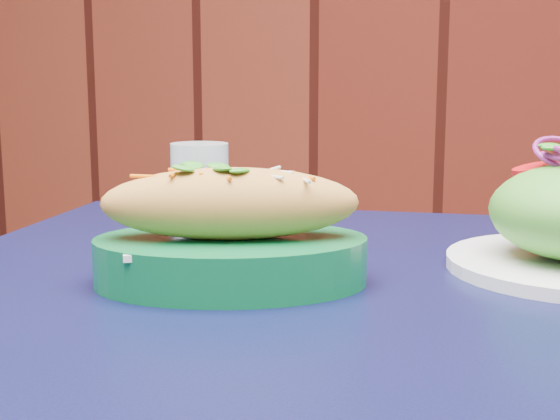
% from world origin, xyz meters
% --- Properties ---
extents(cafe_table, '(0.87, 0.87, 0.75)m').
position_xyz_m(cafe_table, '(0.47, 1.22, 0.66)').
color(cafe_table, black).
rests_on(cafe_table, ground).
extents(banh_mi_basket, '(0.28, 0.23, 0.11)m').
position_xyz_m(banh_mi_basket, '(0.39, 1.21, 0.79)').
color(banh_mi_basket, '#0A5E2F').
rests_on(banh_mi_basket, cafe_table).
extents(water_glass, '(0.07, 0.07, 0.11)m').
position_xyz_m(water_glass, '(0.28, 1.39, 0.80)').
color(water_glass, silver).
rests_on(water_glass, cafe_table).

